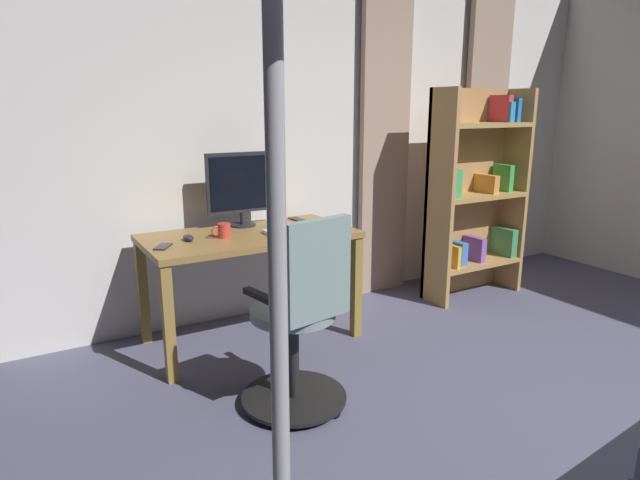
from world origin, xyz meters
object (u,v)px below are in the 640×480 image
object	(u,v)px
cell_phone_face_up	(163,247)
floor_lamp	(274,111)
computer_monitor	(241,185)
mug_tea	(224,231)
computer_keyboard	(295,229)
bookshelf	(474,195)
cell_phone_by_monitor	(297,219)
desk	(250,248)
computer_mouse	(188,238)
office_chair	(301,324)

from	to	relation	value
cell_phone_face_up	floor_lamp	bearing A→B (deg)	114.69
computer_monitor	mug_tea	distance (m)	0.43
computer_keyboard	bookshelf	size ratio (longest dim) A/B	0.26
cell_phone_by_monitor	cell_phone_face_up	world-z (taller)	same
desk	computer_mouse	xyz separation A→B (m)	(0.40, -0.00, 0.12)
computer_monitor	bookshelf	bearing A→B (deg)	171.32
desk	computer_monitor	size ratio (longest dim) A/B	2.69
computer_keyboard	cell_phone_by_monitor	size ratio (longest dim) A/B	2.99
computer_keyboard	cell_phone_by_monitor	world-z (taller)	computer_keyboard
computer_keyboard	cell_phone_face_up	distance (m)	0.87
desk	mug_tea	bearing A→B (deg)	10.02
office_chair	floor_lamp	xyz separation A→B (m)	(0.85, 1.51, 1.06)
cell_phone_by_monitor	mug_tea	world-z (taller)	mug_tea
office_chair	desk	bearing A→B (deg)	72.15
cell_phone_face_up	bookshelf	size ratio (longest dim) A/B	0.09
office_chair	cell_phone_face_up	size ratio (longest dim) A/B	7.21
desk	bookshelf	size ratio (longest dim) A/B	0.80
computer_monitor	cell_phone_face_up	world-z (taller)	computer_monitor
computer_monitor	cell_phone_by_monitor	size ratio (longest dim) A/B	3.50
bookshelf	computer_mouse	bearing A→B (deg)	-1.43
computer_monitor	computer_keyboard	world-z (taller)	computer_monitor
desk	mug_tea	distance (m)	0.24
computer_keyboard	cell_phone_by_monitor	xyz separation A→B (m)	(-0.18, -0.31, -0.01)
computer_mouse	office_chair	bearing A→B (deg)	105.98
desk	computer_mouse	size ratio (longest dim) A/B	13.54
computer_mouse	cell_phone_face_up	size ratio (longest dim) A/B	0.69
computer_monitor	cell_phone_face_up	xyz separation A→B (m)	(0.63, 0.32, -0.28)
computer_monitor	computer_mouse	bearing A→B (deg)	27.17
office_chair	floor_lamp	size ratio (longest dim) A/B	0.55
mug_tea	floor_lamp	world-z (taller)	floor_lamp
floor_lamp	computer_monitor	bearing A→B (deg)	-111.05
office_chair	bookshelf	distance (m)	2.30
office_chair	computer_mouse	bearing A→B (deg)	96.11
mug_tea	computer_monitor	bearing A→B (deg)	-131.62
office_chair	computer_keyboard	size ratio (longest dim) A/B	2.41
floor_lamp	computer_keyboard	bearing A→B (deg)	-118.35
desk	office_chair	xyz separation A→B (m)	(0.13, 0.95, -0.16)
office_chair	computer_keyboard	distance (m)	0.98
office_chair	computer_mouse	size ratio (longest dim) A/B	10.38
computer_keyboard	desk	bearing A→B (deg)	-18.91
cell_phone_by_monitor	mug_tea	distance (m)	0.70
computer_mouse	cell_phone_face_up	distance (m)	0.20
desk	computer_monitor	distance (m)	0.45
computer_monitor	computer_keyboard	size ratio (longest dim) A/B	1.17
computer_mouse	mug_tea	distance (m)	0.22
computer_keyboard	cell_phone_face_up	bearing A→B (deg)	-0.96
office_chair	computer_monitor	bearing A→B (deg)	71.33
computer_monitor	cell_phone_face_up	distance (m)	0.76
mug_tea	bookshelf	distance (m)	2.15
cell_phone_by_monitor	computer_keyboard	bearing A→B (deg)	55.01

